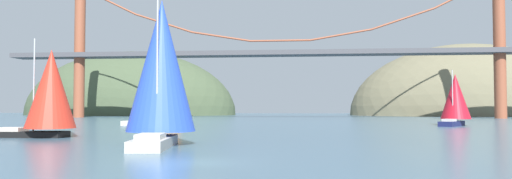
# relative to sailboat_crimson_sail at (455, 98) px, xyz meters

# --- Properties ---
(ground_plane) EXTENTS (360.00, 360.00, 0.00)m
(ground_plane) POSITION_rel_sailboat_crimson_sail_xyz_m (-28.74, -49.70, -4.15)
(ground_plane) COLOR #426075
(headland_right) EXTENTS (76.56, 44.00, 47.35)m
(headland_right) POSITION_rel_sailboat_crimson_sail_xyz_m (31.26, 85.30, -4.15)
(headland_right) COLOR #6B664C
(headland_right) RESTS_ON ground_plane
(headland_left) EXTENTS (75.28, 44.00, 44.95)m
(headland_left) POSITION_rel_sailboat_crimson_sail_xyz_m (-83.74, 85.30, -4.15)
(headland_left) COLOR #425138
(headland_left) RESTS_ON ground_plane
(suspension_bridge) EXTENTS (144.02, 6.00, 35.33)m
(suspension_bridge) POSITION_rel_sailboat_crimson_sail_xyz_m (-28.74, 45.30, 12.93)
(suspension_bridge) COLOR brown
(suspension_bridge) RESTS_ON ground_plane
(sailboat_crimson_sail) EXTENTS (6.95, 8.29, 8.42)m
(sailboat_crimson_sail) POSITION_rel_sailboat_crimson_sail_xyz_m (0.00, 0.00, 0.00)
(sailboat_crimson_sail) COLOR #191E4C
(sailboat_crimson_sail) RESTS_ON ground_plane
(sailboat_orange_sail) EXTENTS (9.49, 5.06, 11.27)m
(sailboat_orange_sail) POSITION_rel_sailboat_crimson_sail_xyz_m (-43.84, -4.72, 1.07)
(sailboat_orange_sail) COLOR #B7B2A8
(sailboat_orange_sail) RESTS_ON ground_plane
(sailboat_blue_spinnaker) EXTENTS (5.92, 9.87, 11.79)m
(sailboat_blue_spinnaker) POSITION_rel_sailboat_crimson_sail_xyz_m (-34.10, -38.83, 1.63)
(sailboat_blue_spinnaker) COLOR #B7B2A8
(sailboat_blue_spinnaker) RESTS_ON ground_plane
(sailboat_scarlet_sail) EXTENTS (8.69, 4.68, 9.37)m
(sailboat_scarlet_sail) POSITION_rel_sailboat_crimson_sail_xyz_m (-47.15, -31.72, 0.13)
(sailboat_scarlet_sail) COLOR black
(sailboat_scarlet_sail) RESTS_ON ground_plane
(channel_buoy) EXTENTS (1.10, 1.10, 2.64)m
(channel_buoy) POSITION_rel_sailboat_crimson_sail_xyz_m (-42.02, -18.43, -3.78)
(channel_buoy) COLOR gold
(channel_buoy) RESTS_ON ground_plane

